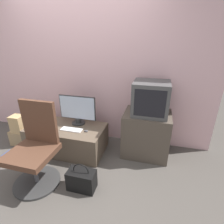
% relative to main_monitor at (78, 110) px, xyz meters
% --- Properties ---
extents(ground_plane, '(12.00, 12.00, 0.00)m').
position_rel_main_monitor_xyz_m(ground_plane, '(-0.07, -0.91, -0.66)').
color(ground_plane, '#4C4742').
extents(wall_back, '(4.40, 0.05, 2.60)m').
position_rel_main_monitor_xyz_m(wall_back, '(-0.07, 0.42, 0.64)').
color(wall_back, beige).
rests_on(wall_back, ground_plane).
extents(desk, '(1.22, 0.64, 0.42)m').
position_rel_main_monitor_xyz_m(desk, '(-0.14, -0.16, -0.45)').
color(desk, brown).
rests_on(desk, ground_plane).
extents(side_stand, '(0.69, 0.55, 0.69)m').
position_rel_main_monitor_xyz_m(side_stand, '(1.10, 0.08, -0.31)').
color(side_stand, '#4C4238').
rests_on(side_stand, ground_plane).
extents(main_monitor, '(0.61, 0.22, 0.47)m').
position_rel_main_monitor_xyz_m(main_monitor, '(0.00, 0.00, 0.00)').
color(main_monitor, '#2D2D2D').
rests_on(main_monitor, desk).
extents(keyboard, '(0.33, 0.12, 0.01)m').
position_rel_main_monitor_xyz_m(keyboard, '(-0.01, -0.24, -0.23)').
color(keyboard, white).
rests_on(keyboard, desk).
extents(mouse, '(0.06, 0.04, 0.02)m').
position_rel_main_monitor_xyz_m(mouse, '(0.23, -0.23, -0.22)').
color(mouse, '#4C4C51').
rests_on(mouse, desk).
extents(crt_tv, '(0.50, 0.46, 0.48)m').
position_rel_main_monitor_xyz_m(crt_tv, '(1.13, 0.07, 0.28)').
color(crt_tv, '#474747').
rests_on(crt_tv, side_stand).
extents(office_chair, '(0.57, 0.57, 1.05)m').
position_rel_main_monitor_xyz_m(office_chair, '(-0.17, -0.87, -0.21)').
color(office_chair, '#333333').
rests_on(office_chair, ground_plane).
extents(cardboard_box_lower, '(0.34, 0.20, 0.26)m').
position_rel_main_monitor_xyz_m(cardboard_box_lower, '(-1.00, -0.24, -0.53)').
color(cardboard_box_lower, '#A3845B').
rests_on(cardboard_box_lower, ground_plane).
extents(cardboard_box_upper, '(0.20, 0.19, 0.28)m').
position_rel_main_monitor_xyz_m(cardboard_box_upper, '(-1.00, -0.24, -0.26)').
color(cardboard_box_upper, tan).
rests_on(cardboard_box_upper, cardboard_box_lower).
extents(handbag, '(0.34, 0.19, 0.37)m').
position_rel_main_monitor_xyz_m(handbag, '(0.42, -0.87, -0.53)').
color(handbag, black).
rests_on(handbag, ground_plane).
extents(book, '(0.23, 0.17, 0.02)m').
position_rel_main_monitor_xyz_m(book, '(-0.95, -0.56, -0.65)').
color(book, navy).
rests_on(book, ground_plane).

